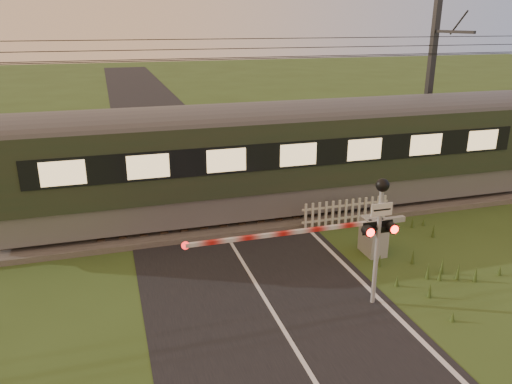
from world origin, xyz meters
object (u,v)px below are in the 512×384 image
object	(u,v)px
crossing_signal	(380,220)
picket_fence	(346,213)
boom_gate	(364,236)
catenary_mast	(430,86)

from	to	relation	value
crossing_signal	picket_fence	bearing A→B (deg)	71.63
boom_gate	catenary_mast	bearing A→B (deg)	45.07
boom_gate	crossing_signal	xyz separation A→B (m)	(-1.09, -2.51, 1.61)
boom_gate	picket_fence	xyz separation A→B (m)	(0.43, 2.06, -0.11)
crossing_signal	boom_gate	bearing A→B (deg)	66.62
catenary_mast	picket_fence	bearing A→B (deg)	-144.28
boom_gate	crossing_signal	size ratio (longest dim) A/B	2.08
picket_fence	catenary_mast	distance (m)	7.91
boom_gate	catenary_mast	distance (m)	9.39
crossing_signal	catenary_mast	bearing A→B (deg)	50.16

